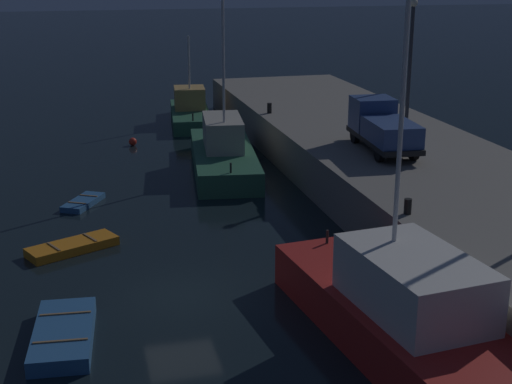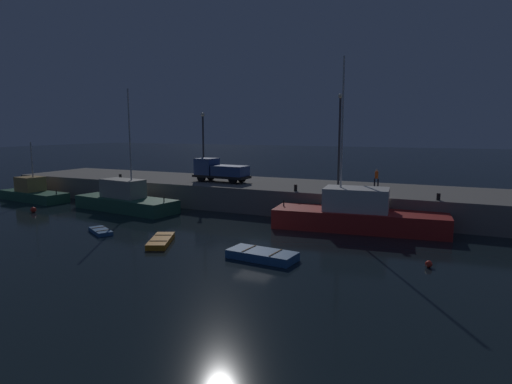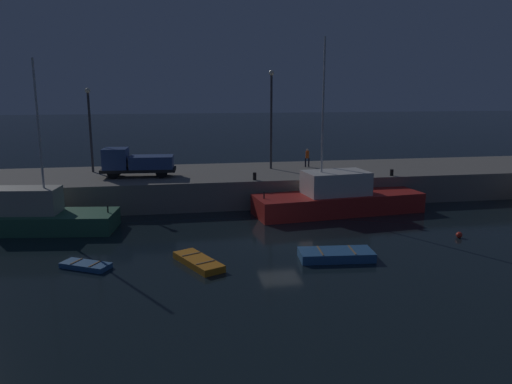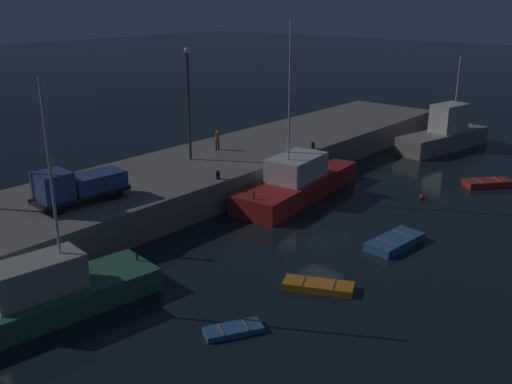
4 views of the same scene
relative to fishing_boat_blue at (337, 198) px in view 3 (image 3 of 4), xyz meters
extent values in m
plane|color=black|center=(-5.76, -5.97, -1.15)|extent=(320.00, 320.00, 0.00)
cube|color=gray|center=(-5.76, 6.73, -0.02)|extent=(67.35, 9.75, 2.26)
cube|color=red|center=(0.07, 0.01, -0.41)|extent=(13.03, 4.97, 1.47)
cube|color=silver|center=(-0.18, -0.02, 1.17)|extent=(4.97, 3.32, 1.71)
cylinder|color=silver|center=(-1.36, -0.15, 6.82)|extent=(0.14, 0.14, 9.59)
cylinder|color=#262626|center=(-5.75, -0.64, 0.57)|extent=(0.10, 0.10, 0.50)
cube|color=#2D6647|center=(-21.29, -1.14, -0.55)|extent=(10.91, 4.66, 1.20)
cube|color=#ADA899|center=(-21.64, -1.10, 0.90)|extent=(4.40, 2.57, 1.68)
cylinder|color=silver|center=(-20.45, -1.26, 5.84)|extent=(0.14, 0.14, 8.19)
cylinder|color=#262626|center=(-16.47, -1.79, 0.31)|extent=(0.10, 0.10, 0.50)
cube|color=#2D6099|center=(-3.49, -9.90, -0.90)|extent=(4.17, 2.11, 0.50)
cube|color=olive|center=(-4.37, -9.82, -0.63)|extent=(0.22, 1.57, 0.04)
cube|color=olive|center=(-2.60, -9.98, -0.63)|extent=(0.22, 1.57, 0.04)
cube|color=orange|center=(-11.02, -9.52, -0.97)|extent=(2.65, 3.77, 0.36)
cube|color=olive|center=(-11.35, -8.80, -0.76)|extent=(1.04, 0.55, 0.04)
cube|color=olive|center=(-10.68, -10.23, -0.76)|extent=(1.04, 0.55, 0.04)
cube|color=#2D6099|center=(-16.86, -8.93, -1.01)|extent=(2.79, 2.19, 0.27)
cube|color=olive|center=(-16.35, -9.22, -0.85)|extent=(0.53, 0.85, 0.04)
cube|color=olive|center=(-17.36, -8.65, -0.85)|extent=(0.53, 0.85, 0.04)
sphere|color=red|center=(5.44, -7.46, -0.95)|extent=(0.39, 0.39, 0.39)
cylinder|color=#38383D|center=(-18.78, 8.57, 4.42)|extent=(0.20, 0.20, 6.61)
sphere|color=#F9EFCC|center=(-18.78, 8.57, 7.90)|extent=(0.44, 0.44, 0.44)
cylinder|color=#38383D|center=(-3.52, 7.72, 5.15)|extent=(0.20, 0.20, 8.08)
sphere|color=#F9EFCC|center=(-3.52, 7.72, 9.37)|extent=(0.44, 0.44, 0.44)
cylinder|color=black|center=(-16.73, 4.77, 1.56)|extent=(0.92, 0.35, 0.90)
cylinder|color=black|center=(-16.60, 6.42, 1.56)|extent=(0.92, 0.35, 0.90)
cylinder|color=black|center=(-13.00, 4.49, 1.56)|extent=(0.92, 0.35, 0.90)
cylinder|color=black|center=(-12.88, 6.14, 1.56)|extent=(0.92, 0.35, 0.90)
cube|color=black|center=(-14.80, 5.45, 1.68)|extent=(5.97, 2.40, 0.25)
cube|color=#334C84|center=(-16.55, 5.58, 2.62)|extent=(2.01, 2.10, 1.63)
cube|color=#334C84|center=(-13.75, 5.37, 2.30)|extent=(3.52, 2.22, 0.98)
cylinder|color=black|center=(0.06, 8.15, 1.50)|extent=(0.13, 0.13, 0.79)
cylinder|color=black|center=(-0.25, 8.13, 1.50)|extent=(0.13, 0.13, 0.79)
cylinder|color=#E54C14|center=(-0.10, 8.14, 2.23)|extent=(0.32, 0.32, 0.65)
sphere|color=beige|center=(-0.10, 8.14, 2.67)|extent=(0.19, 0.19, 0.19)
cylinder|color=black|center=(5.41, 2.44, 1.37)|extent=(0.28, 0.28, 0.52)
cylinder|color=black|center=(-5.89, 2.51, 1.40)|extent=(0.28, 0.28, 0.58)
camera|label=1|loc=(17.33, -9.18, 9.95)|focal=51.47mm
camera|label=2|loc=(6.54, -32.42, 6.40)|focal=30.64mm
camera|label=3|loc=(-12.31, -34.65, 8.08)|focal=34.71mm
camera|label=4|loc=(-33.42, -24.34, 13.17)|focal=40.75mm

